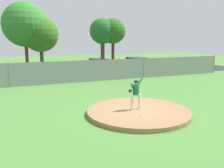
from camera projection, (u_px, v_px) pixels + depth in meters
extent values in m
plane|color=#4C8438|center=(99.00, 91.00, 17.60)|extent=(80.00, 80.00, 0.00)
cube|color=#2B2B2D|center=(72.00, 75.00, 25.31)|extent=(44.00, 7.00, 0.01)
cylinder|color=#99704C|center=(138.00, 112.00, 12.15)|extent=(5.29, 5.29, 0.21)
cylinder|color=silver|center=(132.00, 103.00, 12.03)|extent=(0.13, 0.13, 0.78)
cylinder|color=silver|center=(139.00, 101.00, 12.25)|extent=(0.13, 0.13, 0.78)
cylinder|color=#145933|center=(136.00, 90.00, 12.02)|extent=(0.32, 0.32, 0.51)
cylinder|color=#145933|center=(139.00, 83.00, 12.02)|extent=(0.41, 0.13, 0.46)
cylinder|color=#145933|center=(133.00, 88.00, 11.93)|extent=(0.29, 0.12, 0.46)
ellipsoid|color=#4C2D14|center=(130.00, 91.00, 11.96)|extent=(0.20, 0.12, 0.18)
sphere|color=tan|center=(136.00, 83.00, 11.96)|extent=(0.20, 0.20, 0.20)
cylinder|color=black|center=(136.00, 82.00, 11.94)|extent=(0.21, 0.21, 0.09)
sphere|color=white|center=(141.00, 116.00, 11.07)|extent=(0.07, 0.07, 0.07)
cube|color=gray|center=(84.00, 71.00, 21.05)|extent=(30.61, 0.03, 1.94)
cylinder|color=slate|center=(9.00, 75.00, 18.71)|extent=(0.07, 0.07, 2.04)
cylinder|color=slate|center=(144.00, 68.00, 23.36)|extent=(0.07, 0.07, 2.04)
cylinder|color=slate|center=(214.00, 64.00, 26.85)|extent=(0.07, 0.07, 2.04)
cube|color=#A81919|center=(99.00, 67.00, 26.12)|extent=(1.91, 4.76, 0.78)
cube|color=black|center=(99.00, 61.00, 26.00)|extent=(1.70, 2.64, 0.60)
cylinder|color=black|center=(95.00, 69.00, 27.54)|extent=(1.83, 0.70, 0.64)
cylinder|color=black|center=(103.00, 73.00, 24.86)|extent=(1.83, 0.70, 0.64)
cube|color=tan|center=(136.00, 66.00, 27.93)|extent=(1.97, 4.20, 0.77)
cube|color=black|center=(137.00, 60.00, 27.80)|extent=(1.78, 2.32, 0.59)
cylinder|color=black|center=(131.00, 68.00, 29.18)|extent=(1.97, 0.67, 0.64)
cylinder|color=black|center=(142.00, 70.00, 26.83)|extent=(1.97, 0.67, 0.64)
cone|color=orange|center=(111.00, 67.00, 30.17)|extent=(0.32, 0.32, 0.55)
cube|color=black|center=(111.00, 69.00, 30.22)|extent=(0.40, 0.40, 0.03)
cylinder|color=#4C331E|center=(27.00, 55.00, 30.58)|extent=(0.40, 0.40, 3.64)
sphere|color=#33842E|center=(25.00, 25.00, 29.87)|extent=(5.61, 5.61, 5.61)
cylinder|color=#4C331E|center=(42.00, 58.00, 30.92)|extent=(0.45, 0.45, 2.81)
sphere|color=#346A1E|center=(40.00, 34.00, 30.36)|extent=(4.56, 4.56, 4.56)
cylinder|color=#4C331E|center=(103.00, 53.00, 34.23)|extent=(0.56, 0.56, 3.63)
sphere|color=#226929|center=(102.00, 31.00, 33.65)|extent=(3.67, 3.67, 3.67)
cylinder|color=#4C331E|center=(113.00, 53.00, 34.62)|extent=(0.45, 0.45, 3.66)
sphere|color=#28651C|center=(113.00, 31.00, 34.04)|extent=(3.62, 3.62, 3.62)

